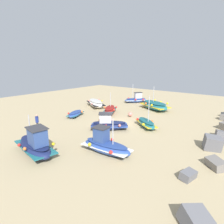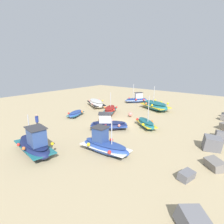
% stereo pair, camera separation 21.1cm
% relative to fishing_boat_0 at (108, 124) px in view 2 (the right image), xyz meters
% --- Properties ---
extents(ground_plane, '(57.86, 57.86, 0.00)m').
position_rel_fishing_boat_0_xyz_m(ground_plane, '(-2.01, -0.28, -0.62)').
color(ground_plane, tan).
extents(fishing_boat_0, '(3.63, 3.98, 1.80)m').
position_rel_fishing_boat_0_xyz_m(fishing_boat_0, '(0.00, 0.00, 0.00)').
color(fishing_boat_0, navy).
rests_on(fishing_boat_0, ground_plane).
extents(fishing_boat_1, '(3.03, 3.47, 3.57)m').
position_rel_fishing_boat_0_xyz_m(fishing_boat_1, '(-3.14, 2.75, -0.17)').
color(fishing_boat_1, '#1E6670').
rests_on(fishing_boat_1, ground_plane).
extents(fishing_boat_2, '(4.05, 5.49, 3.55)m').
position_rel_fishing_boat_0_xyz_m(fishing_boat_2, '(-11.11, -0.08, 0.04)').
color(fishing_boat_2, '#1E6670').
rests_on(fishing_boat_2, ground_plane).
extents(fishing_boat_3, '(3.27, 2.30, 0.69)m').
position_rel_fishing_boat_0_xyz_m(fishing_boat_3, '(-1.19, -6.68, -0.27)').
color(fishing_boat_3, '#2D4C9E').
rests_on(fishing_boat_3, ground_plane).
extents(fishing_boat_4, '(4.11, 3.72, 3.34)m').
position_rel_fishing_boat_0_xyz_m(fishing_boat_4, '(-14.02, -5.09, -0.05)').
color(fishing_boat_4, '#2D4C9E').
rests_on(fishing_boat_4, ground_plane).
extents(fishing_boat_5, '(2.41, 4.74, 3.01)m').
position_rel_fishing_boat_0_xyz_m(fishing_boat_5, '(7.74, -0.91, 0.13)').
color(fishing_boat_5, navy).
rests_on(fishing_boat_5, ground_plane).
extents(fishing_boat_6, '(3.93, 5.09, 1.13)m').
position_rel_fishing_boat_0_xyz_m(fishing_boat_6, '(-6.97, -8.44, -0.03)').
color(fishing_boat_6, white).
rests_on(fishing_boat_6, ground_plane).
extents(fishing_boat_7, '(4.09, 2.98, 2.97)m').
position_rel_fishing_boat_0_xyz_m(fishing_boat_7, '(-5.06, -3.92, -0.09)').
color(fishing_boat_7, maroon).
rests_on(fishing_boat_7, ground_plane).
extents(fishing_boat_8, '(2.02, 4.32, 2.96)m').
position_rel_fishing_boat_0_xyz_m(fishing_boat_8, '(4.22, 3.16, 0.01)').
color(fishing_boat_8, '#2D4C9E').
rests_on(fishing_boat_8, ground_plane).
extents(person_walking, '(0.32, 0.32, 1.74)m').
position_rel_fishing_boat_0_xyz_m(person_walking, '(4.81, -5.63, 0.39)').
color(person_walking, '#2D2D38').
rests_on(person_walking, ground_plane).
extents(breakwater_rocks, '(24.75, 2.92, 1.36)m').
position_rel_fishing_boat_0_xyz_m(breakwater_rocks, '(-2.69, 9.86, -0.22)').
color(breakwater_rocks, '#4C5156').
rests_on(breakwater_rocks, ground_plane).
extents(mooring_buoy_0, '(0.54, 0.54, 0.66)m').
position_rel_fishing_boat_0_xyz_m(mooring_buoy_0, '(-5.41, -0.77, -0.22)').
color(mooring_buoy_0, '#3F3F42').
rests_on(mooring_buoy_0, ground_plane).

